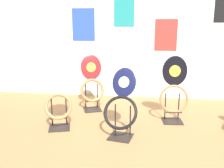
% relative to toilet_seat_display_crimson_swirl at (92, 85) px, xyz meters
% --- Properties ---
extents(ground_plane, '(14.00, 14.00, 0.00)m').
position_rel_toilet_seat_display_crimson_swirl_xyz_m(ground_plane, '(0.76, -1.49, -0.42)').
color(ground_plane, '#A37547').
extents(wall_back, '(8.00, 0.07, 2.60)m').
position_rel_toilet_seat_display_crimson_swirl_xyz_m(wall_back, '(0.76, 0.90, 0.88)').
color(wall_back, silver).
rests_on(wall_back, ground_plane).
extents(toilet_seat_display_crimson_swirl, '(0.43, 0.36, 0.90)m').
position_rel_toilet_seat_display_crimson_swirl_xyz_m(toilet_seat_display_crimson_swirl, '(0.00, 0.00, 0.00)').
color(toilet_seat_display_crimson_swirl, black).
rests_on(toilet_seat_display_crimson_swirl, ground_plane).
extents(toilet_seat_display_navy_moon, '(0.46, 0.41, 0.85)m').
position_rel_toilet_seat_display_crimson_swirl_xyz_m(toilet_seat_display_navy_moon, '(0.58, -0.96, -0.03)').
color(toilet_seat_display_navy_moon, black).
rests_on(toilet_seat_display_navy_moon, ground_plane).
extents(toilet_seat_display_white_plain, '(0.44, 0.42, 0.86)m').
position_rel_toilet_seat_display_crimson_swirl_xyz_m(toilet_seat_display_white_plain, '(-0.29, -0.78, -0.02)').
color(toilet_seat_display_white_plain, black).
rests_on(toilet_seat_display_white_plain, ground_plane).
extents(toilet_seat_display_jazz_black, '(0.42, 0.30, 0.95)m').
position_rel_toilet_seat_display_crimson_swirl_xyz_m(toilet_seat_display_jazz_black, '(1.26, -0.36, 0.01)').
color(toilet_seat_display_jazz_black, black).
rests_on(toilet_seat_display_jazz_black, ground_plane).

